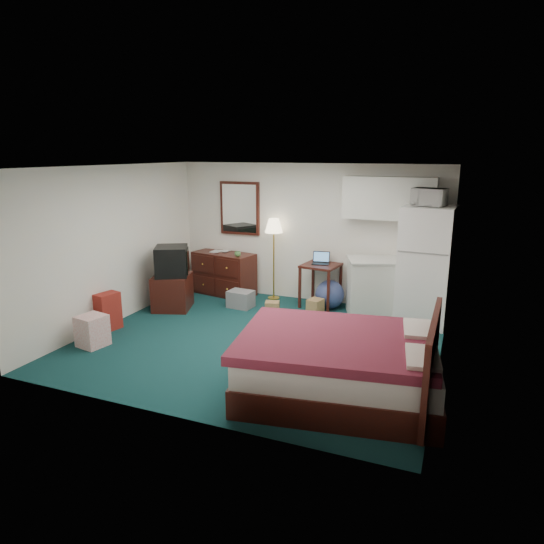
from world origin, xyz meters
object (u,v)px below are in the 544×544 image
at_px(bed, 339,366).
at_px(kitchen_counter, 374,288).
at_px(floor_lamp, 274,259).
at_px(desk, 320,285).
at_px(dresser, 224,273).
at_px(tv_stand, 173,292).
at_px(suitcase, 108,311).
at_px(fridge, 426,266).

bearing_deg(bed, kitchen_counter, 84.18).
xyz_separation_m(floor_lamp, desk, (0.94, -0.12, -0.37)).
bearing_deg(desk, bed, -61.85).
relative_size(dresser, tv_stand, 1.80).
bearing_deg(suitcase, dresser, 84.75).
relative_size(tv_stand, suitcase, 1.13).
height_order(floor_lamp, suitcase, floor_lamp).
bearing_deg(bed, tv_stand, 142.17).
bearing_deg(desk, fridge, 1.18).
xyz_separation_m(bed, suitcase, (-3.83, 0.69, -0.05)).
distance_m(dresser, tv_stand, 1.24).
relative_size(dresser, fridge, 0.63).
bearing_deg(bed, floor_lamp, 114.38).
height_order(dresser, tv_stand, dresser).
bearing_deg(tv_stand, dresser, 51.28).
bearing_deg(kitchen_counter, bed, -107.14).
bearing_deg(bed, dresser, 126.02).
height_order(kitchen_counter, suitcase, kitchen_counter).
bearing_deg(floor_lamp, bed, -56.96).
bearing_deg(floor_lamp, dresser, -176.02).
bearing_deg(bed, suitcase, 161.17).
distance_m(desk, kitchen_counter, 0.99).
xyz_separation_m(fridge, suitcase, (-4.48, -2.16, -0.65)).
bearing_deg(desk, floor_lamp, -179.28).
bearing_deg(suitcase, desk, 53.37).
xyz_separation_m(fridge, tv_stand, (-4.14, -0.90, -0.64)).
height_order(desk, tv_stand, desk).
xyz_separation_m(desk, kitchen_counter, (0.98, -0.12, 0.09)).
xyz_separation_m(floor_lamp, kitchen_counter, (1.92, -0.24, -0.29)).
bearing_deg(fridge, kitchen_counter, 177.96).
distance_m(desk, fridge, 1.87).
height_order(dresser, floor_lamp, floor_lamp).
relative_size(desk, tv_stand, 1.16).
bearing_deg(fridge, tv_stand, -163.42).
relative_size(bed, suitcase, 3.66).
xyz_separation_m(kitchen_counter, tv_stand, (-3.34, -0.99, -0.17)).
distance_m(dresser, fridge, 3.77).
height_order(desk, suitcase, desk).
bearing_deg(suitcase, fridge, 37.92).
xyz_separation_m(kitchen_counter, fridge, (0.80, -0.09, 0.47)).
distance_m(dresser, suitcase, 2.54).
xyz_separation_m(dresser, fridge, (3.72, -0.26, 0.54)).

